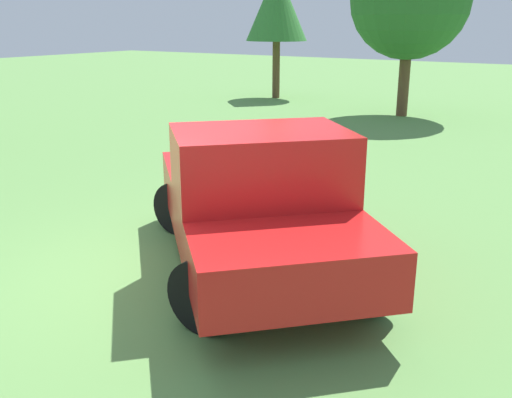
{
  "coord_description": "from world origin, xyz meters",
  "views": [
    {
      "loc": [
        4.44,
        -4.8,
        2.99
      ],
      "look_at": [
        0.81,
        0.83,
        0.9
      ],
      "focal_mm": 40.18,
      "sensor_mm": 36.0,
      "label": 1
    }
  ],
  "objects": [
    {
      "name": "tree_back_left",
      "position": [
        -7.55,
        15.26,
        3.56
      ],
      "size": [
        2.4,
        2.4,
        4.94
      ],
      "color": "brown",
      "rests_on": "ground_plane"
    },
    {
      "name": "ground_plane",
      "position": [
        0.0,
        0.0,
        0.0
      ],
      "size": [
        80.0,
        80.0,
        0.0
      ],
      "primitive_type": "plane",
      "color": "#5B8C47"
    },
    {
      "name": "pickup_truck",
      "position": [
        0.89,
        0.75,
        0.93
      ],
      "size": [
        4.56,
        4.55,
        1.81
      ],
      "rotation": [
        0.0,
        0.0,
        2.36
      ],
      "color": "black",
      "rests_on": "ground_plane"
    }
  ]
}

